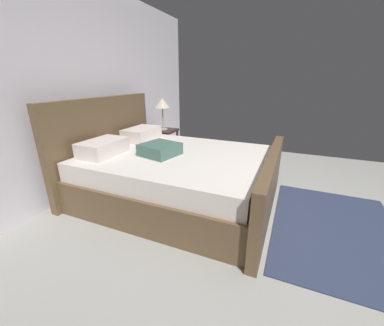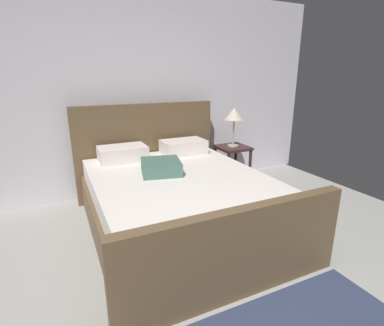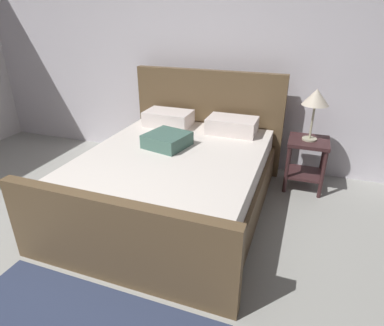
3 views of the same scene
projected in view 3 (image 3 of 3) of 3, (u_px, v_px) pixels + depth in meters
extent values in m
cube|color=silver|center=(189.00, 58.00, 4.21)|extent=(6.29, 0.12, 2.71)
cube|color=brown|center=(174.00, 190.00, 3.42)|extent=(1.80, 2.17, 0.40)
cube|color=brown|center=(207.00, 120.00, 4.19)|extent=(1.90, 0.12, 1.26)
cube|color=brown|center=(114.00, 242.00, 2.39)|extent=(1.90, 0.12, 0.74)
cube|color=white|center=(174.00, 164.00, 3.29)|extent=(1.72, 2.11, 0.22)
cube|color=silver|center=(168.00, 118.00, 4.00)|extent=(0.56, 0.37, 0.18)
cube|color=silver|center=(232.00, 125.00, 3.75)|extent=(0.56, 0.37, 0.18)
cube|color=#44695D|center=(167.00, 140.00, 3.39)|extent=(0.48, 0.48, 0.14)
cube|color=#3A2122|center=(309.00, 141.00, 3.65)|extent=(0.44, 0.44, 0.04)
cube|color=#3A2122|center=(304.00, 173.00, 3.82)|extent=(0.40, 0.40, 0.02)
cylinder|color=#3A2122|center=(287.00, 170.00, 3.67)|extent=(0.04, 0.04, 0.56)
cylinder|color=#3A2122|center=(323.00, 175.00, 3.56)|extent=(0.04, 0.04, 0.56)
cylinder|color=#3A2122|center=(289.00, 157.00, 4.00)|extent=(0.04, 0.04, 0.56)
cylinder|color=#3A2122|center=(322.00, 161.00, 3.88)|extent=(0.04, 0.04, 0.56)
cylinder|color=#B7B293|center=(309.00, 139.00, 3.64)|extent=(0.16, 0.16, 0.02)
cylinder|color=#B7B293|center=(312.00, 122.00, 3.55)|extent=(0.02, 0.02, 0.38)
cone|color=beige|center=(316.00, 97.00, 3.44)|extent=(0.28, 0.28, 0.17)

